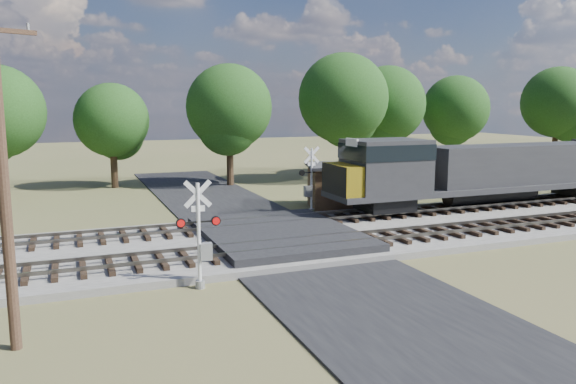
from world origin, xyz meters
name	(u,v)px	position (x,y,z in m)	size (l,w,h in m)	color
ground	(282,244)	(0.00, 0.00, 0.00)	(160.00, 160.00, 0.00)	#4E552D
ballast_bed	(448,223)	(10.00, 0.50, 0.15)	(140.00, 10.00, 0.30)	gray
road	(282,244)	(0.00, 0.00, 0.04)	(7.00, 60.00, 0.08)	black
crossing_panel	(278,236)	(0.00, 0.50, 0.32)	(7.00, 9.00, 0.62)	#262628
track_near	(360,240)	(3.12, -2.00, 0.41)	(140.00, 2.60, 0.33)	black
track_far	(315,219)	(3.12, 3.00, 0.41)	(140.00, 2.60, 0.33)	black
crossing_signal_near	(201,244)	(-5.00, -4.91, 1.66)	(1.61, 0.35, 4.00)	silver
crossing_signal_far	(310,186)	(4.31, 6.42, 1.71)	(1.66, 0.36, 4.12)	silver
utility_pole	(3,174)	(-10.92, -8.11, 4.83)	(2.09, 1.01, 9.12)	#362018
equipment_shed	(340,186)	(6.90, 7.52, 1.43)	(5.14, 5.14, 2.82)	#41301B
treeline	(312,108)	(10.61, 20.29, 6.25)	(82.86, 10.56, 10.93)	black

